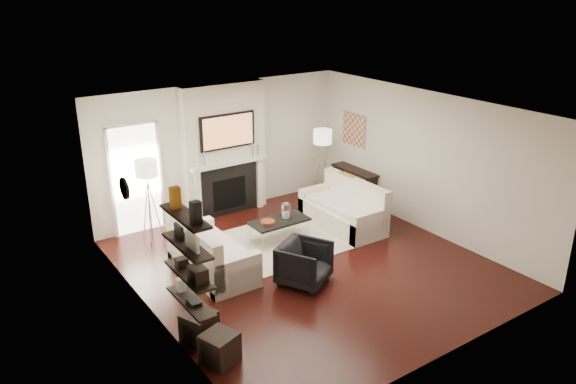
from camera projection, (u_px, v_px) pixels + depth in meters
room_envelope at (309, 191)px, 9.15m from camera, size 6.00×6.00×6.00m
chimney_breast at (225, 150)px, 11.37m from camera, size 1.80×0.25×2.70m
fireplace_surround at (229, 190)px, 11.56m from camera, size 1.30×0.02×1.04m
firebox at (230, 193)px, 11.58m from camera, size 0.75×0.02×0.65m
mantel_pilaster_l at (198, 196)px, 11.14m from camera, size 0.12×0.08×1.10m
mantel_pilaster_r at (260, 183)px, 11.91m from camera, size 0.12×0.08×1.10m
mantel_shelf at (229, 163)px, 11.31m from camera, size 1.70×0.18×0.07m
tv_body at (228, 131)px, 11.09m from camera, size 1.20×0.06×0.70m
tv_screen at (228, 131)px, 11.07m from camera, size 1.10×0.00×0.62m
candlestick_l_tall at (204, 159)px, 10.96m from camera, size 0.04×0.04×0.30m
candlestick_l_short at (198, 161)px, 10.90m from camera, size 0.04×0.04×0.24m
candlestick_r_tall at (252, 150)px, 11.54m from camera, size 0.04×0.04×0.30m
candlestick_r_short at (258, 150)px, 11.62m from camera, size 0.04×0.04×0.24m
hallway_panel at (136, 180)px, 10.58m from camera, size 0.90×0.02×2.10m
door_trim_l at (111, 185)px, 10.31m from camera, size 0.06×0.06×2.16m
door_trim_r at (160, 175)px, 10.82m from camera, size 0.06×0.06×2.16m
door_trim_top at (131, 124)px, 10.18m from camera, size 1.02×0.06×0.06m
rug at (282, 241)px, 10.50m from camera, size 2.60×2.00×0.01m
loveseat_left_base at (212, 260)px, 9.34m from camera, size 0.85×1.80×0.42m
loveseat_left_back at (193, 248)px, 9.05m from camera, size 0.18×1.80×0.80m
loveseat_left_arm_n at (236, 275)px, 8.68m from camera, size 0.85×0.18×0.60m
loveseat_left_arm_s at (191, 238)px, 9.93m from camera, size 0.85×0.18×0.60m
loveseat_left_cushion at (214, 245)px, 9.27m from camera, size 0.63×1.44×0.10m
pillow_left_orange at (184, 230)px, 9.21m from camera, size 0.10×0.42×0.42m
pillow_left_charcoal at (201, 244)px, 8.75m from camera, size 0.10×0.40×0.40m
loveseat_right_base at (342, 217)px, 11.05m from camera, size 0.85×1.80×0.42m
loveseat_right_back at (356, 198)px, 11.12m from camera, size 0.18×1.80×0.80m
loveseat_right_arm_n at (370, 226)px, 10.40m from camera, size 0.85×0.18×0.60m
loveseat_right_arm_s at (317, 200)px, 11.64m from camera, size 0.85×0.18×0.60m
loveseat_right_cushion at (340, 205)px, 10.93m from camera, size 0.63×1.44×0.10m
pillow_right_orange at (346, 184)px, 11.28m from camera, size 0.10×0.42×0.42m
pillow_right_charcoal at (366, 194)px, 10.82m from camera, size 0.10×0.40×0.40m
coffee_table at (279, 221)px, 10.38m from camera, size 1.10×0.55×0.04m
coffee_leg_nw at (263, 242)px, 10.02m from camera, size 0.02×0.02×0.38m
coffee_leg_ne at (308, 229)px, 10.55m from camera, size 0.02×0.02×0.38m
coffee_leg_sw at (250, 234)px, 10.36m from camera, size 0.02×0.02×0.38m
coffee_leg_se at (294, 221)px, 10.89m from camera, size 0.02×0.02×0.38m
hurricane_glass at (286, 211)px, 10.41m from camera, size 0.17×0.17×0.30m
hurricane_candle at (286, 215)px, 10.43m from camera, size 0.09×0.09×0.14m
copper_bowl at (268, 222)px, 10.23m from camera, size 0.26×0.26×0.04m
armchair at (304, 262)px, 8.93m from camera, size 0.97×0.96×0.76m
lamp_left_post at (150, 212)px, 10.26m from camera, size 0.02×0.02×1.20m
lamp_left_shade at (146, 168)px, 9.96m from camera, size 0.40×0.40×0.30m
lamp_left_leg_a at (156, 211)px, 10.32m from camera, size 0.25×0.02×1.23m
lamp_left_leg_b at (145, 211)px, 10.30m from camera, size 0.14×0.22×1.23m
lamp_left_leg_c at (149, 215)px, 10.16m from camera, size 0.14×0.22×1.23m
lamp_right_post at (322, 174)px, 12.26m from camera, size 0.02×0.02×1.20m
lamp_right_shade at (323, 137)px, 11.96m from camera, size 0.40×0.40×0.30m
lamp_right_leg_a at (326, 173)px, 12.32m from camera, size 0.25×0.02×1.23m
lamp_right_leg_b at (317, 174)px, 12.30m from camera, size 0.14×0.22×1.23m
lamp_right_leg_c at (322, 176)px, 12.16m from camera, size 0.14×0.22×1.23m
console_top at (355, 170)px, 12.11m from camera, size 0.35×1.20×0.04m
console_leg_n at (371, 194)px, 11.82m from camera, size 0.30×0.04×0.71m
console_leg_s at (338, 180)px, 12.67m from camera, size 0.30×0.04×0.71m
wall_art at (354, 130)px, 12.11m from camera, size 0.03×0.70×0.70m
shelf_bottom at (191, 302)px, 7.23m from camera, size 0.25×1.00×0.03m
shelf_lower at (189, 274)px, 7.08m from camera, size 0.25×1.00×0.04m
shelf_upper at (187, 246)px, 6.94m from camera, size 0.25×1.00×0.04m
shelf_top at (185, 216)px, 6.80m from camera, size 0.25×1.00×0.04m
decor_magfile_a at (196, 213)px, 6.50m from camera, size 0.12×0.10×0.28m
decor_magfile_b at (175, 198)px, 6.94m from camera, size 0.12×0.10×0.28m
decor_frame_a at (192, 241)px, 6.76m from camera, size 0.04×0.30×0.22m
decor_frame_b at (179, 232)px, 7.08m from camera, size 0.04×0.22×0.18m
decor_wine_rack at (198, 275)px, 6.83m from camera, size 0.18×0.25×0.20m
decor_box_small at (182, 262)px, 7.22m from camera, size 0.15×0.12×0.12m
decor_books at (194, 302)px, 7.13m from camera, size 0.14×0.20×0.05m
decor_box_tall at (181, 285)px, 7.42m from camera, size 0.10×0.10×0.18m
clock_rim at (124, 188)px, 8.28m from camera, size 0.04×0.34×0.34m
clock_face at (126, 188)px, 8.29m from camera, size 0.01×0.29×0.29m
ottoman_near at (199, 326)px, 7.58m from camera, size 0.52×0.52×0.40m
ottoman_far at (220, 348)px, 7.13m from camera, size 0.51×0.51×0.40m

